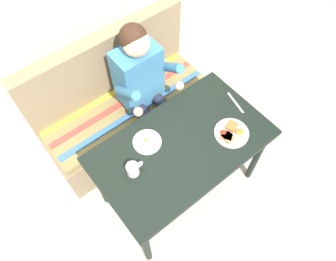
{
  "coord_description": "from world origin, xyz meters",
  "views": [
    {
      "loc": [
        -0.75,
        -0.78,
        2.61
      ],
      "look_at": [
        0.0,
        0.15,
        0.72
      ],
      "focal_mm": 34.8,
      "sensor_mm": 36.0,
      "label": 1
    }
  ],
  "objects_px": {
    "coffee_mug": "(133,169)",
    "table": "(182,151)",
    "couch": "(124,108)",
    "plate_eggs": "(147,142)",
    "person": "(144,82)",
    "knife": "(235,103)",
    "plate_breakfast": "(231,133)"
  },
  "relations": [
    {
      "from": "plate_breakfast",
      "to": "plate_eggs",
      "type": "height_order",
      "value": "plate_breakfast"
    },
    {
      "from": "table",
      "to": "plate_eggs",
      "type": "relative_size",
      "value": 6.26
    },
    {
      "from": "plate_breakfast",
      "to": "plate_eggs",
      "type": "bearing_deg",
      "value": 147.87
    },
    {
      "from": "coffee_mug",
      "to": "table",
      "type": "bearing_deg",
      "value": -5.91
    },
    {
      "from": "person",
      "to": "knife",
      "type": "height_order",
      "value": "person"
    },
    {
      "from": "table",
      "to": "plate_breakfast",
      "type": "xyz_separation_m",
      "value": [
        0.31,
        -0.14,
        0.1
      ]
    },
    {
      "from": "couch",
      "to": "plate_eggs",
      "type": "height_order",
      "value": "couch"
    },
    {
      "from": "person",
      "to": "plate_eggs",
      "type": "height_order",
      "value": "person"
    },
    {
      "from": "plate_eggs",
      "to": "knife",
      "type": "height_order",
      "value": "plate_eggs"
    },
    {
      "from": "plate_eggs",
      "to": "table",
      "type": "bearing_deg",
      "value": -42.68
    },
    {
      "from": "couch",
      "to": "plate_breakfast",
      "type": "distance_m",
      "value": 1.04
    },
    {
      "from": "coffee_mug",
      "to": "knife",
      "type": "xyz_separation_m",
      "value": [
        0.89,
        -0.01,
        -0.04
      ]
    },
    {
      "from": "couch",
      "to": "plate_breakfast",
      "type": "xyz_separation_m",
      "value": [
        0.31,
        -0.91,
        0.41
      ]
    },
    {
      "from": "table",
      "to": "knife",
      "type": "relative_size",
      "value": 6.0
    },
    {
      "from": "person",
      "to": "knife",
      "type": "xyz_separation_m",
      "value": [
        0.4,
        -0.57,
        -0.01
      ]
    },
    {
      "from": "table",
      "to": "knife",
      "type": "xyz_separation_m",
      "value": [
        0.52,
        0.02,
        0.08
      ]
    },
    {
      "from": "plate_breakfast",
      "to": "knife",
      "type": "height_order",
      "value": "plate_breakfast"
    },
    {
      "from": "couch",
      "to": "plate_breakfast",
      "type": "bearing_deg",
      "value": -71.25
    },
    {
      "from": "couch",
      "to": "plate_eggs",
      "type": "bearing_deg",
      "value": -105.83
    },
    {
      "from": "table",
      "to": "plate_breakfast",
      "type": "relative_size",
      "value": 5.12
    },
    {
      "from": "couch",
      "to": "coffee_mug",
      "type": "xyz_separation_m",
      "value": [
        -0.37,
        -0.73,
        0.45
      ]
    },
    {
      "from": "couch",
      "to": "plate_eggs",
      "type": "distance_m",
      "value": 0.75
    },
    {
      "from": "table",
      "to": "plate_eggs",
      "type": "height_order",
      "value": "plate_eggs"
    },
    {
      "from": "plate_eggs",
      "to": "person",
      "type": "bearing_deg",
      "value": 55.91
    },
    {
      "from": "plate_breakfast",
      "to": "knife",
      "type": "xyz_separation_m",
      "value": [
        0.22,
        0.17,
        -0.01
      ]
    },
    {
      "from": "person",
      "to": "coffee_mug",
      "type": "distance_m",
      "value": 0.74
    },
    {
      "from": "person",
      "to": "coffee_mug",
      "type": "relative_size",
      "value": 10.27
    },
    {
      "from": "table",
      "to": "coffee_mug",
      "type": "height_order",
      "value": "coffee_mug"
    },
    {
      "from": "person",
      "to": "plate_eggs",
      "type": "bearing_deg",
      "value": -124.09
    },
    {
      "from": "person",
      "to": "coffee_mug",
      "type": "bearing_deg",
      "value": -131.51
    },
    {
      "from": "couch",
      "to": "knife",
      "type": "relative_size",
      "value": 7.2
    },
    {
      "from": "couch",
      "to": "knife",
      "type": "distance_m",
      "value": 0.99
    }
  ]
}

